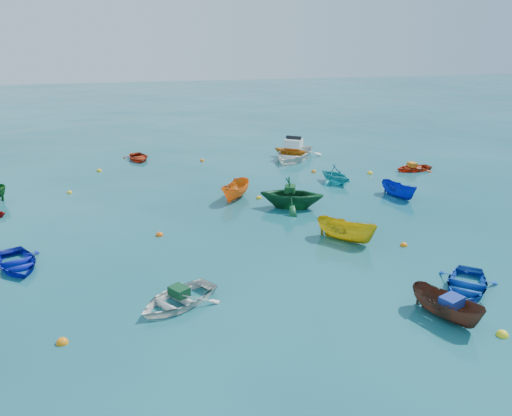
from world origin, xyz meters
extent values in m
plane|color=#0A444D|center=(0.00, 0.00, 0.00)|extent=(160.00, 160.00, 0.00)
imported|color=#0D16A3|center=(-10.78, 1.40, 0.00)|extent=(3.06, 3.54, 0.62)
imported|color=silver|center=(-4.75, -3.04, 0.00)|extent=(3.72, 3.50, 0.63)
imported|color=#512B1D|center=(3.83, -6.00, 0.00)|extent=(1.94, 2.83, 1.02)
imported|color=#0D3EAC|center=(5.67, -4.48, 0.00)|extent=(3.57, 3.68, 0.62)
imported|color=gold|center=(3.20, 0.86, 0.00)|extent=(2.76, 2.85, 1.12)
imported|color=#1CA3AE|center=(6.21, 9.56, 0.00)|extent=(2.84, 3.02, 1.27)
imported|color=orange|center=(-0.48, 7.92, 0.00)|extent=(2.52, 2.98, 1.11)
imported|color=#12512A|center=(2.14, 5.70, 0.00)|extent=(4.24, 3.98, 1.78)
imported|color=red|center=(12.53, 11.10, 0.00)|extent=(2.72, 2.05, 0.53)
imported|color=#0D1EA6|center=(8.68, 6.06, 0.00)|extent=(1.66, 2.68, 0.97)
imported|color=#A9280E|center=(-5.72, 18.54, 0.00)|extent=(2.44, 3.05, 0.56)
imported|color=orange|center=(5.44, 16.60, 0.00)|extent=(3.43, 3.41, 1.37)
imported|color=white|center=(5.54, 16.14, 0.00)|extent=(5.79, 6.12, 1.63)
cube|color=#0F3F22|center=(-4.67, -2.98, 0.47)|extent=(0.79, 0.83, 0.32)
cube|color=navy|center=(3.88, -6.14, 0.69)|extent=(0.87, 0.78, 0.35)
cube|color=#10431B|center=(2.05, 5.74, 1.06)|extent=(0.76, 0.85, 0.34)
cube|color=orange|center=(12.43, 11.09, 0.41)|extent=(0.51, 0.65, 0.30)
sphere|color=orange|center=(-8.39, -4.53, 0.00)|extent=(0.37, 0.37, 0.37)
sphere|color=yellow|center=(4.97, -7.33, 0.00)|extent=(0.38, 0.38, 0.38)
sphere|color=orange|center=(5.47, -0.33, 0.00)|extent=(0.33, 0.33, 0.33)
sphere|color=yellow|center=(-9.80, 11.24, 0.00)|extent=(0.30, 0.30, 0.30)
sphere|color=#F85C0D|center=(-5.02, 3.42, 0.00)|extent=(0.36, 0.36, 0.36)
sphere|color=yellow|center=(0.81, 7.63, 0.00)|extent=(0.33, 0.33, 0.33)
sphere|color=orange|center=(5.76, 12.25, 0.00)|extent=(0.33, 0.33, 0.33)
sphere|color=gold|center=(-8.36, 15.85, 0.00)|extent=(0.37, 0.37, 0.37)
sphere|color=orange|center=(-1.18, 17.05, 0.00)|extent=(0.32, 0.32, 0.32)
sphere|color=yellow|center=(9.29, 10.98, 0.00)|extent=(0.38, 0.38, 0.38)
camera|label=1|loc=(-5.66, -18.52, 9.00)|focal=35.00mm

